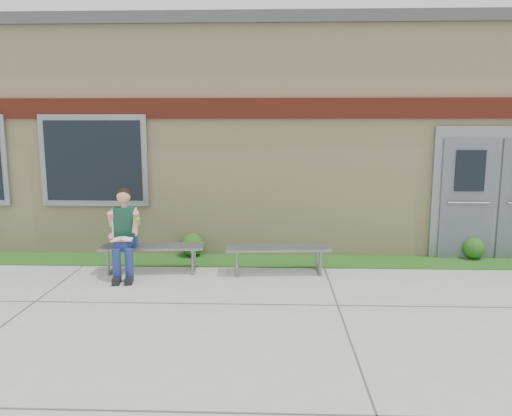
{
  "coord_description": "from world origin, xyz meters",
  "views": [
    {
      "loc": [
        0.16,
        -5.71,
        2.31
      ],
      "look_at": [
        -0.11,
        1.7,
        1.08
      ],
      "focal_mm": 35.0,
      "sensor_mm": 36.0,
      "label": 1
    }
  ],
  "objects": [
    {
      "name": "ground",
      "position": [
        0.0,
        0.0,
        0.0
      ],
      "size": [
        80.0,
        80.0,
        0.0
      ],
      "primitive_type": "plane",
      "color": "#9E9E99",
      "rests_on": "ground"
    },
    {
      "name": "grass_strip",
      "position": [
        0.0,
        2.6,
        0.01
      ],
      "size": [
        16.0,
        0.8,
        0.02
      ],
      "primitive_type": "cube",
      "color": "#144612",
      "rests_on": "ground"
    },
    {
      "name": "school_building",
      "position": [
        -0.0,
        5.99,
        2.1
      ],
      "size": [
        16.2,
        6.22,
        4.2
      ],
      "color": "beige",
      "rests_on": "ground"
    },
    {
      "name": "bench_left",
      "position": [
        -1.77,
        1.93,
        0.33
      ],
      "size": [
        1.66,
        0.57,
        0.42
      ],
      "rotation": [
        0.0,
        0.0,
        0.07
      ],
      "color": "slate",
      "rests_on": "ground"
    },
    {
      "name": "bench_right",
      "position": [
        0.23,
        1.93,
        0.33
      ],
      "size": [
        1.66,
        0.58,
        0.42
      ],
      "rotation": [
        0.0,
        0.0,
        0.08
      ],
      "color": "slate",
      "rests_on": "ground"
    },
    {
      "name": "girl",
      "position": [
        -2.14,
        1.73,
        0.69
      ],
      "size": [
        0.54,
        0.87,
        1.36
      ],
      "rotation": [
        0.0,
        0.0,
        0.15
      ],
      "color": "#161856",
      "rests_on": "ground"
    },
    {
      "name": "shrub_mid",
      "position": [
        -1.28,
        2.85,
        0.22
      ],
      "size": [
        0.41,
        0.41,
        0.41
      ],
      "primitive_type": "sphere",
      "color": "#144612",
      "rests_on": "grass_strip"
    },
    {
      "name": "shrub_east",
      "position": [
        3.64,
        2.85,
        0.21
      ],
      "size": [
        0.37,
        0.37,
        0.37
      ],
      "primitive_type": "sphere",
      "color": "#144612",
      "rests_on": "grass_strip"
    }
  ]
}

